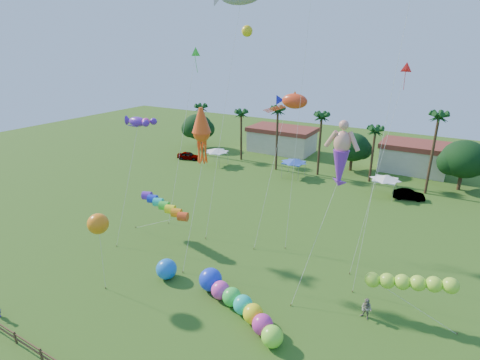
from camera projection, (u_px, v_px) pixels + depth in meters
The scene contains 18 objects.
ground at pixel (170, 337), 27.11m from camera, with size 160.00×160.00×0.00m, color #285116.
tree_line at pixel (367, 149), 59.59m from camera, with size 69.46×8.91×11.00m.
buildings_row at pixel (336, 149), 68.41m from camera, with size 35.00×7.00×4.00m.
tent_row at pixel (292, 161), 58.47m from camera, with size 31.00×4.00×0.60m.
car_a at pixel (188, 156), 68.79m from camera, with size 1.66×4.12×1.40m, color #4C4C54.
car_b at pixel (409, 195), 51.02m from camera, with size 1.42×4.08×1.35m, color #4C4C54.
spectator_b at pixel (366, 309), 28.66m from camera, with size 0.86×0.67×1.78m, color gray.
caterpillar_inflatable at pixel (236, 302), 29.56m from camera, with size 9.45×5.18×2.00m.
blue_ball at pixel (167, 269), 33.67m from camera, with size 1.87×1.87×1.87m, color blue.
rainbow_tube at pixel (170, 213), 38.43m from camera, with size 9.63×1.83×4.14m.
green_worm at pixel (373, 280), 28.88m from camera, with size 9.41×3.33×3.57m.
orange_ball_kite at pixel (98, 224), 30.42m from camera, with size 1.79×1.79×7.10m.
merman_kite at pixel (341, 159), 29.21m from camera, with size 3.04×5.64×14.14m.
fish_kite at pixel (295, 101), 37.87m from camera, with size 4.30×7.17×15.42m.
squid_kite at pixel (202, 134), 32.64m from camera, with size 1.75×3.94×15.02m.
lobster_kite at pixel (137, 122), 38.04m from camera, with size 3.88×5.40×13.28m.
delta_kite_red at pixel (405, 74), 31.07m from camera, with size 2.33×4.48×18.62m.
delta_kite_green at pixel (195, 56), 41.22m from camera, with size 1.95×5.19×19.73m.
Camera 1 is at (15.33, -16.04, 19.97)m, focal length 28.00 mm.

